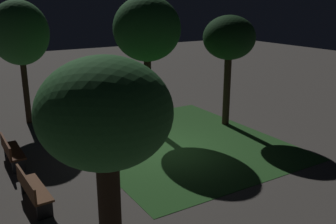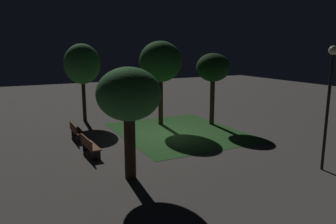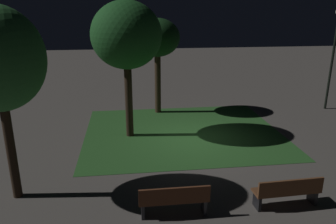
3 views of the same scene
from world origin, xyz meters
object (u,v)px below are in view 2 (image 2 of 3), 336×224
at_px(tree_back_left, 161,62).
at_px(bench_lawn_edge, 76,131).
at_px(bench_front_left, 89,145).
at_px(tree_lawn_side, 82,64).
at_px(tree_tall_center, 213,69).
at_px(tree_back_right, 129,96).
at_px(lamp_post_plaza_east, 330,89).

bearing_deg(tree_back_left, bench_lawn_edge, -79.80).
relative_size(bench_front_left, tree_lawn_side, 0.35).
bearing_deg(tree_tall_center, tree_back_right, -52.79).
bearing_deg(tree_lawn_side, bench_lawn_edge, -18.86).
bearing_deg(bench_front_left, tree_lawn_side, 168.73).
bearing_deg(tree_back_left, tree_tall_center, 64.07).
bearing_deg(tree_lawn_side, tree_back_right, -3.70).
distance_m(bench_lawn_edge, bench_front_left, 3.04).
bearing_deg(lamp_post_plaza_east, tree_back_right, -110.37).
bearing_deg(tree_back_right, bench_lawn_edge, -173.30).
relative_size(tree_back_left, tree_back_right, 1.25).
height_order(bench_lawn_edge, tree_back_right, tree_back_right).
bearing_deg(lamp_post_plaza_east, tree_lawn_side, -153.48).
relative_size(tree_back_right, lamp_post_plaza_east, 0.85).
relative_size(bench_front_left, tree_back_right, 0.42).
bearing_deg(bench_lawn_edge, tree_tall_center, 87.07).
relative_size(tree_lawn_side, tree_back_right, 1.21).
bearing_deg(lamp_post_plaza_east, bench_lawn_edge, -138.42).
relative_size(bench_front_left, lamp_post_plaza_east, 0.36).
xyz_separation_m(tree_back_left, tree_back_right, (7.50, -4.92, -0.83)).
bearing_deg(tree_back_left, bench_front_left, -54.42).
height_order(bench_front_left, tree_lawn_side, tree_lawn_side).
distance_m(tree_back_left, tree_back_right, 9.01).
xyz_separation_m(bench_lawn_edge, tree_lawn_side, (-4.27, 1.46, 3.39)).
bearing_deg(tree_back_right, tree_tall_center, 127.21).
distance_m(tree_lawn_side, lamp_post_plaza_east, 15.10).
relative_size(tree_tall_center, tree_back_right, 1.07).
relative_size(bench_lawn_edge, tree_back_right, 0.42).
height_order(tree_tall_center, tree_lawn_side, tree_lawn_side).
xyz_separation_m(tree_tall_center, lamp_post_plaza_east, (8.79, -0.51, -0.26)).
bearing_deg(tree_back_right, bench_front_left, -167.50).
bearing_deg(tree_tall_center, lamp_post_plaza_east, -3.31).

